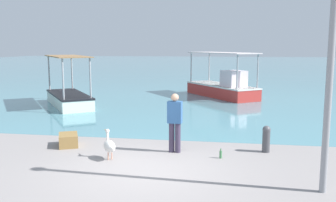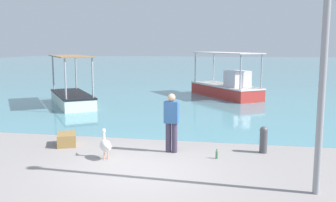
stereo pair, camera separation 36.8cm
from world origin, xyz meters
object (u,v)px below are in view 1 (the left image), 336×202
object	(u,v)px
fishing_boat_far_right	(69,96)
fishing_boat_outer	(223,86)
cargo_crate	(68,140)
glass_bottle	(221,154)
fisherman_standing	(175,121)
mooring_bollard	(266,138)
lamp_post	(333,23)
pelican	(109,146)

from	to	relation	value
fishing_boat_far_right	fishing_boat_outer	world-z (taller)	fishing_boat_outer
cargo_crate	glass_bottle	size ratio (longest dim) A/B	2.98
fishing_boat_outer	fisherman_standing	bearing A→B (deg)	-95.53
fishing_boat_outer	mooring_bollard	distance (m)	11.56
fisherman_standing	cargo_crate	distance (m)	3.37
lamp_post	cargo_crate	size ratio (longest dim) A/B	7.68
pelican	fisherman_standing	xyz separation A→B (m)	(1.63, 0.95, 0.53)
fishing_boat_outer	lamp_post	bearing A→B (deg)	-80.84
fishing_boat_outer	fisherman_standing	distance (m)	11.96
lamp_post	mooring_bollard	bearing A→B (deg)	107.31
fishing_boat_far_right	mooring_bollard	xyz separation A→B (m)	(9.02, -6.89, -0.09)
fishing_boat_outer	lamp_post	size ratio (longest dim) A/B	0.85
fishing_boat_far_right	cargo_crate	distance (m)	7.84
mooring_bollard	cargo_crate	size ratio (longest dim) A/B	0.95
pelican	cargo_crate	distance (m)	2.00
cargo_crate	lamp_post	bearing A→B (deg)	-20.82
fishing_boat_outer	fisherman_standing	xyz separation A→B (m)	(-1.15, -11.90, 0.29)
glass_bottle	mooring_bollard	bearing A→B (deg)	32.64
pelican	glass_bottle	bearing A→B (deg)	11.07
fishing_boat_far_right	glass_bottle	xyz separation A→B (m)	(7.76, -7.70, -0.39)
fishing_boat_far_right	mooring_bollard	distance (m)	11.35
lamp_post	cargo_crate	distance (m)	7.93
pelican	lamp_post	bearing A→B (deg)	-16.03
fisherman_standing	cargo_crate	bearing A→B (deg)	177.36
lamp_post	cargo_crate	xyz separation A→B (m)	(-6.75, 2.57, -3.27)
mooring_bollard	glass_bottle	xyz separation A→B (m)	(-1.26, -0.81, -0.30)
fishing_boat_outer	glass_bottle	bearing A→B (deg)	-89.26
pelican	cargo_crate	xyz separation A→B (m)	(-1.66, 1.11, -0.19)
fishing_boat_outer	cargo_crate	xyz separation A→B (m)	(-4.44, -11.75, -0.44)
fishing_boat_outer	mooring_bollard	bearing A→B (deg)	-82.93
mooring_bollard	fisherman_standing	bearing A→B (deg)	-170.51
mooring_bollard	fisherman_standing	distance (m)	2.66
pelican	fisherman_standing	distance (m)	1.96
pelican	mooring_bollard	world-z (taller)	pelican
cargo_crate	glass_bottle	bearing A→B (deg)	-6.58
fishing_boat_outer	pelican	bearing A→B (deg)	-102.19
fishing_boat_far_right	fishing_boat_outer	size ratio (longest dim) A/B	0.88
fisherman_standing	cargo_crate	size ratio (longest dim) A/B	2.10
fishing_boat_outer	mooring_bollard	size ratio (longest dim) A/B	6.86
pelican	lamp_post	xyz separation A→B (m)	(5.09, -1.46, 3.07)
mooring_bollard	fisherman_standing	world-z (taller)	fisherman_standing
cargo_crate	glass_bottle	world-z (taller)	cargo_crate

